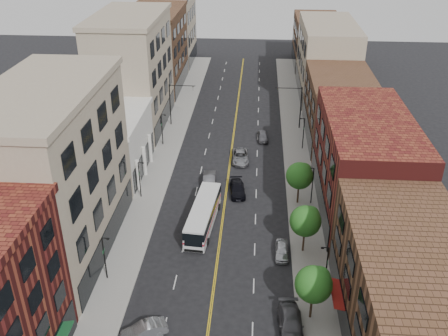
% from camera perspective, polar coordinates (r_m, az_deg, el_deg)
% --- Properties ---
extents(sidewalk_left, '(4.00, 110.00, 0.15)m').
position_cam_1_polar(sidewalk_left, '(75.35, -6.91, 1.04)').
color(sidewalk_left, gray).
rests_on(sidewalk_left, ground).
extents(sidewalk_right, '(4.00, 110.00, 0.15)m').
position_cam_1_polar(sidewalk_right, '(74.35, 8.42, 0.54)').
color(sidewalk_right, gray).
rests_on(sidewalk_right, ground).
extents(bldg_l_tanoffice, '(10.00, 22.00, 18.00)m').
position_cam_1_polar(bldg_l_tanoffice, '(54.59, -18.81, -0.95)').
color(bldg_l_tanoffice, gray).
rests_on(bldg_l_tanoffice, ground).
extents(bldg_l_white, '(10.00, 14.00, 8.00)m').
position_cam_1_polar(bldg_l_white, '(71.80, -13.16, 2.54)').
color(bldg_l_white, silver).
rests_on(bldg_l_white, ground).
extents(bldg_l_far_a, '(10.00, 20.00, 18.00)m').
position_cam_1_polar(bldg_l_far_a, '(85.25, -10.40, 10.54)').
color(bldg_l_far_a, gray).
rests_on(bldg_l_far_a, ground).
extents(bldg_l_far_b, '(10.00, 20.00, 15.00)m').
position_cam_1_polar(bldg_l_far_b, '(104.38, -7.76, 13.13)').
color(bldg_l_far_b, brown).
rests_on(bldg_l_far_b, ground).
extents(bldg_l_far_c, '(10.00, 16.00, 20.00)m').
position_cam_1_polar(bldg_l_far_c, '(121.02, -6.16, 16.51)').
color(bldg_l_far_c, gray).
rests_on(bldg_l_far_c, ground).
extents(bldg_r_near, '(10.00, 26.00, 10.00)m').
position_cam_1_polar(bldg_r_near, '(44.44, 21.05, -15.25)').
color(bldg_r_near, brown).
rests_on(bldg_r_near, ground).
extents(bldg_r_mid, '(10.00, 22.00, 12.00)m').
position_cam_1_polar(bldg_r_mid, '(63.00, 15.74, 0.46)').
color(bldg_r_mid, '#581817').
rests_on(bldg_r_mid, ground).
extents(bldg_r_far_a, '(10.00, 20.00, 10.00)m').
position_cam_1_polar(bldg_r_far_a, '(82.26, 13.14, 6.65)').
color(bldg_r_far_a, brown).
rests_on(bldg_r_far_a, ground).
extents(bldg_r_far_b, '(10.00, 22.00, 14.00)m').
position_cam_1_polar(bldg_r_far_b, '(101.37, 11.67, 12.07)').
color(bldg_r_far_b, gray).
rests_on(bldg_r_far_b, ground).
extents(bldg_r_far_c, '(10.00, 18.00, 11.00)m').
position_cam_1_polar(bldg_r_far_c, '(120.96, 10.54, 14.02)').
color(bldg_r_far_c, brown).
rests_on(bldg_r_far_c, ground).
extents(tree_r_1, '(3.40, 3.40, 5.59)m').
position_cam_1_polar(tree_r_1, '(46.36, 10.31, -12.82)').
color(tree_r_1, black).
rests_on(tree_r_1, sidewalk_right).
extents(tree_r_2, '(3.40, 3.40, 5.59)m').
position_cam_1_polar(tree_r_2, '(54.28, 9.38, -5.89)').
color(tree_r_2, black).
rests_on(tree_r_2, sidewalk_right).
extents(tree_r_3, '(3.40, 3.40, 5.59)m').
position_cam_1_polar(tree_r_3, '(62.79, 8.71, -0.78)').
color(tree_r_3, black).
rests_on(tree_r_3, sidewalk_right).
extents(lamp_l_1, '(0.81, 0.55, 5.05)m').
position_cam_1_polar(lamp_l_1, '(51.90, -13.48, -9.74)').
color(lamp_l_1, black).
rests_on(lamp_l_1, sidewalk_left).
extents(lamp_l_2, '(0.81, 0.55, 5.05)m').
position_cam_1_polar(lamp_l_2, '(64.72, -9.60, -1.09)').
color(lamp_l_2, black).
rests_on(lamp_l_2, sidewalk_left).
extents(lamp_l_3, '(0.81, 0.55, 5.05)m').
position_cam_1_polar(lamp_l_3, '(78.72, -7.07, 4.60)').
color(lamp_l_3, black).
rests_on(lamp_l_3, sidewalk_left).
extents(lamp_r_1, '(0.81, 0.55, 5.05)m').
position_cam_1_polar(lamp_r_1, '(50.30, 11.60, -10.90)').
color(lamp_r_1, black).
rests_on(lamp_r_1, sidewalk_right).
extents(lamp_r_2, '(0.81, 0.55, 5.05)m').
position_cam_1_polar(lamp_r_2, '(63.45, 10.04, -1.77)').
color(lamp_r_2, black).
rests_on(lamp_r_2, sidewalk_right).
extents(lamp_r_3, '(0.81, 0.55, 5.05)m').
position_cam_1_polar(lamp_r_3, '(77.67, 9.05, 4.12)').
color(lamp_r_3, black).
rests_on(lamp_r_3, sidewalk_right).
extents(signal_mast_left, '(4.49, 0.18, 7.20)m').
position_cam_1_polar(signal_mast_left, '(85.27, -5.72, 7.78)').
color(signal_mast_left, black).
rests_on(signal_mast_left, sidewalk_left).
extents(signal_mast_right, '(4.49, 0.18, 7.20)m').
position_cam_1_polar(signal_mast_right, '(84.37, 8.29, 7.39)').
color(signal_mast_right, black).
rests_on(signal_mast_right, sidewalk_right).
extents(city_bus, '(3.40, 11.20, 2.84)m').
position_cam_1_polar(city_bus, '(59.07, -2.39, -5.28)').
color(city_bus, silver).
rests_on(city_bus, ground).
extents(car_angle_b, '(4.35, 3.20, 1.37)m').
position_cam_1_polar(car_angle_b, '(46.93, -9.14, -17.86)').
color(car_angle_b, '#AAADB2').
rests_on(car_angle_b, ground).
extents(car_parked_mid, '(2.50, 5.48, 1.56)m').
position_cam_1_polar(car_parked_mid, '(47.16, 7.64, -17.28)').
color(car_parked_mid, '#454549').
rests_on(car_parked_mid, ground).
extents(car_parked_far, '(1.62, 3.82, 1.29)m').
position_cam_1_polar(car_parked_far, '(55.39, 6.63, -9.33)').
color(car_parked_far, '#B6B9BF').
rests_on(car_parked_far, ground).
extents(car_lane_behind, '(1.92, 4.76, 1.54)m').
position_cam_1_polar(car_lane_behind, '(68.13, -1.69, -1.21)').
color(car_lane_behind, '#4C4C51').
rests_on(car_lane_behind, ground).
extents(car_lane_a, '(2.53, 4.94, 1.37)m').
position_cam_1_polar(car_lane_a, '(65.86, 1.54, -2.41)').
color(car_lane_a, black).
rests_on(car_lane_a, ground).
extents(car_lane_b, '(2.82, 5.44, 1.46)m').
position_cam_1_polar(car_lane_b, '(74.07, 1.88, 1.32)').
color(car_lane_b, gray).
rests_on(car_lane_b, ground).
extents(car_lane_c, '(1.82, 4.05, 1.35)m').
position_cam_1_polar(car_lane_c, '(80.93, 4.45, 3.63)').
color(car_lane_c, '#57565C').
rests_on(car_lane_c, ground).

